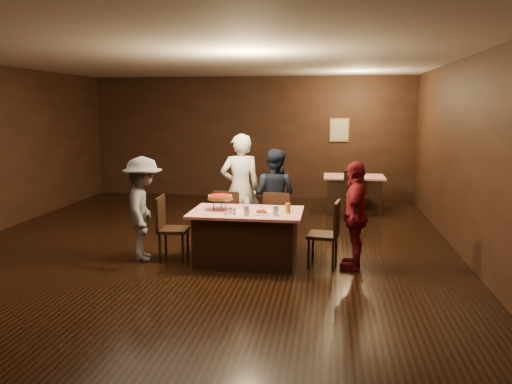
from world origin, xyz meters
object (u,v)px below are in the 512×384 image
at_px(back_table, 353,193).
at_px(pizza_stand, 220,197).
at_px(diner_navy_hoodie, 274,195).
at_px(chair_far_right, 279,220).
at_px(main_table, 247,237).
at_px(glass_front_left, 247,211).
at_px(chair_end_right, 323,234).
at_px(chair_back_near, 355,195).
at_px(chair_far_left, 230,219).
at_px(chair_back_far, 352,185).
at_px(glass_front_right, 276,211).
at_px(diner_grey_knit, 143,209).
at_px(glass_amber, 288,208).
at_px(plate_empty, 286,210).
at_px(diner_white_jacket, 240,188).
at_px(glass_back, 247,202).
at_px(chair_end_left, 174,228).
at_px(diner_red_shirt, 355,215).

height_order(back_table, pizza_stand, pizza_stand).
bearing_deg(diner_navy_hoodie, chair_far_right, 126.26).
xyz_separation_m(main_table, glass_front_left, (0.05, -0.30, 0.46)).
distance_m(chair_end_right, chair_back_near, 3.38).
xyz_separation_m(back_table, chair_far_left, (-2.10, -3.27, 0.09)).
xyz_separation_m(chair_back_far, glass_front_right, (-1.25, -4.87, 0.37)).
distance_m(main_table, chair_far_right, 0.85).
relative_size(chair_end_right, diner_grey_knit, 0.62).
distance_m(main_table, glass_amber, 0.75).
bearing_deg(main_table, glass_amber, -4.76).
distance_m(chair_back_near, diner_grey_knit, 4.70).
relative_size(chair_far_left, glass_amber, 6.79).
bearing_deg(plate_empty, back_table, 73.41).
distance_m(chair_far_left, diner_white_jacket, 0.60).
xyz_separation_m(diner_navy_hoodie, pizza_stand, (-0.66, -1.22, 0.17)).
height_order(diner_navy_hoodie, glass_front_left, diner_navy_hoodie).
relative_size(diner_grey_knit, plate_empty, 6.16).
relative_size(diner_white_jacket, plate_empty, 7.27).
bearing_deg(glass_back, chair_end_left, -164.05).
height_order(back_table, glass_front_left, glass_front_left).
relative_size(back_table, chair_back_near, 1.37).
bearing_deg(chair_end_left, diner_red_shirt, -94.04).
distance_m(chair_back_near, diner_red_shirt, 3.35).
xyz_separation_m(chair_end_left, diner_grey_knit, (-0.43, -0.07, 0.30)).
height_order(diner_navy_hoodie, plate_empty, diner_navy_hoodie).
xyz_separation_m(chair_end_left, pizza_stand, (0.70, 0.05, 0.48)).
bearing_deg(glass_front_left, chair_far_left, 113.20).
height_order(back_table, diner_white_jacket, diner_white_jacket).
xyz_separation_m(chair_far_right, diner_white_jacket, (-0.70, 0.41, 0.43)).
height_order(diner_white_jacket, diner_navy_hoodie, diner_white_jacket).
bearing_deg(glass_front_right, glass_back, 132.27).
height_order(chair_back_near, chair_back_far, same).
relative_size(main_table, diner_grey_knit, 1.04).
xyz_separation_m(chair_back_near, glass_front_right, (-1.25, -3.57, 0.37)).
relative_size(diner_white_jacket, glass_amber, 12.99).
bearing_deg(diner_grey_knit, chair_back_near, -60.73).
height_order(chair_end_right, diner_navy_hoodie, diner_navy_hoodie).
relative_size(diner_grey_knit, pizza_stand, 4.05).
bearing_deg(glass_front_left, plate_empty, 41.99).
xyz_separation_m(chair_end_left, glass_front_left, (1.15, -0.30, 0.37)).
height_order(chair_end_left, glass_back, chair_end_left).
height_order(main_table, glass_back, glass_back).
relative_size(chair_back_near, diner_white_jacket, 0.52).
relative_size(diner_grey_knit, diner_red_shirt, 1.02).
bearing_deg(back_table, glass_front_right, -106.36).
relative_size(diner_white_jacket, glass_front_left, 12.99).
bearing_deg(chair_end_left, glass_amber, -95.57).
relative_size(chair_back_far, diner_grey_knit, 0.62).
bearing_deg(chair_far_right, chair_end_right, 141.39).
bearing_deg(chair_end_right, glass_front_left, -66.19).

